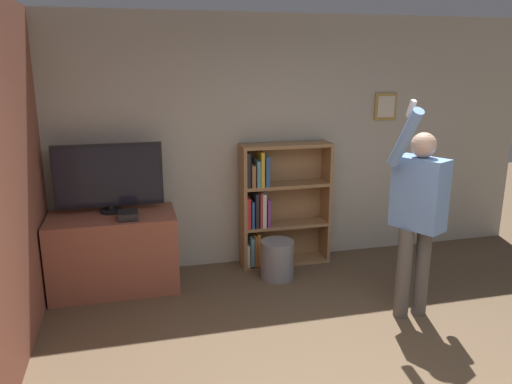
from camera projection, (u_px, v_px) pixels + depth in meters
The scene contains 8 objects.
wall_back at pixel (261, 143), 5.45m from camera, with size 6.46×0.09×2.70m.
wall_side_brick at pixel (4, 188), 3.50m from camera, with size 0.06×4.54×2.70m.
tv_ledge at pixel (114, 252), 4.95m from camera, with size 1.22×0.66×0.76m.
television at pixel (109, 177), 4.85m from camera, with size 1.03×0.22×0.69m.
game_console at pixel (128, 215), 4.72m from camera, with size 0.18×0.21×0.07m.
bookshelf at pixel (275, 206), 5.48m from camera, with size 0.99×0.28×1.36m.
person at pixel (418, 208), 4.24m from camera, with size 0.58×0.56×1.93m.
waste_bin at pixel (277, 260), 5.21m from camera, with size 0.35×0.35×0.41m.
Camera 1 is at (-1.38, -2.25, 2.22)m, focal length 35.00 mm.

